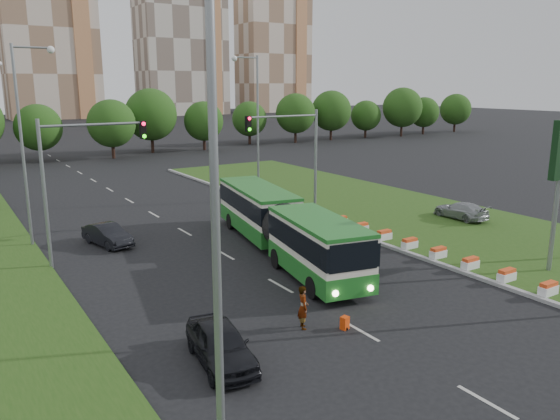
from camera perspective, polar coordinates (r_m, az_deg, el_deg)
ground at (r=28.84m, az=5.11°, el=-6.75°), size 360.00×360.00×0.00m
grass_median at (r=42.89m, az=12.38°, el=-0.30°), size 14.00×60.00×0.15m
median_kerb at (r=38.40m, az=4.99°, el=-1.57°), size 0.30×60.00×0.18m
lane_markings at (r=44.68m, az=-13.92°, el=0.05°), size 0.20×100.00×0.01m
flower_planters at (r=32.85m, az=14.77°, el=-3.83°), size 1.10×15.90×0.60m
traffic_mast_median at (r=38.30m, az=1.79°, el=6.45°), size 5.76×0.32×8.00m
traffic_mast_left at (r=31.36m, az=-20.67°, el=4.16°), size 5.76×0.32×8.00m
street_lamps at (r=34.46m, az=-9.02°, el=6.65°), size 36.00×60.00×12.00m
tree_line at (r=81.10m, az=-13.46°, el=8.97°), size 120.00×8.00×9.00m
apartment_tower_ceast at (r=174.97m, az=-23.09°, el=17.03°), size 25.00×15.00×50.00m
apartment_tower_east at (r=186.30m, az=-10.32°, el=17.05°), size 27.00×15.00×47.00m
midrise_east at (r=202.16m, az=-0.71°, el=15.92°), size 24.00×14.00×40.00m
articulated_bus at (r=31.70m, az=-0.09°, el=-1.60°), size 2.67×17.14×2.82m
car_left_near at (r=20.02m, az=-6.21°, el=-13.76°), size 2.34×4.51×1.47m
car_left_far at (r=35.29m, az=-17.58°, el=-2.48°), size 2.34×4.26×1.33m
car_median at (r=41.83m, az=18.37°, el=-0.03°), size 1.81×4.27×1.23m
pedestrian at (r=22.46m, az=2.43°, el=-10.11°), size 0.65×0.78×1.81m
shopping_trolley at (r=22.74m, az=6.78°, el=-11.65°), size 0.32×0.34×0.54m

